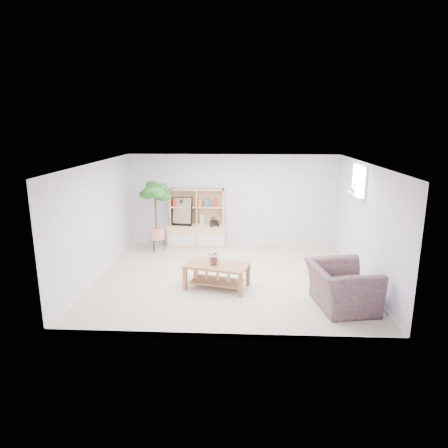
{
  "coord_description": "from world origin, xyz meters",
  "views": [
    {
      "loc": [
        0.29,
        -7.9,
        3.15
      ],
      "look_at": [
        -0.12,
        0.34,
        1.08
      ],
      "focal_mm": 32.0,
      "sensor_mm": 36.0,
      "label": 1
    }
  ],
  "objects_px": {
    "coffee_table": "(217,276)",
    "armchair": "(342,284)",
    "floor_tree": "(156,217)",
    "storage_unit": "(197,218)"
  },
  "relations": [
    {
      "from": "coffee_table",
      "to": "armchair",
      "type": "bearing_deg",
      "value": -3.85
    },
    {
      "from": "coffee_table",
      "to": "armchair",
      "type": "xyz_separation_m",
      "value": [
        2.25,
        -0.75,
        0.19
      ]
    },
    {
      "from": "storage_unit",
      "to": "armchair",
      "type": "height_order",
      "value": "storage_unit"
    },
    {
      "from": "floor_tree",
      "to": "coffee_table",
      "type": "bearing_deg",
      "value": -53.18
    },
    {
      "from": "storage_unit",
      "to": "coffee_table",
      "type": "relative_size",
      "value": 1.27
    },
    {
      "from": "floor_tree",
      "to": "armchair",
      "type": "height_order",
      "value": "floor_tree"
    },
    {
      "from": "storage_unit",
      "to": "floor_tree",
      "type": "distance_m",
      "value": 1.11
    },
    {
      "from": "coffee_table",
      "to": "floor_tree",
      "type": "distance_m",
      "value": 2.87
    },
    {
      "from": "coffee_table",
      "to": "floor_tree",
      "type": "xyz_separation_m",
      "value": [
        -1.68,
        2.24,
        0.65
      ]
    },
    {
      "from": "storage_unit",
      "to": "floor_tree",
      "type": "xyz_separation_m",
      "value": [
        -0.96,
        -0.54,
        0.13
      ]
    }
  ]
}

